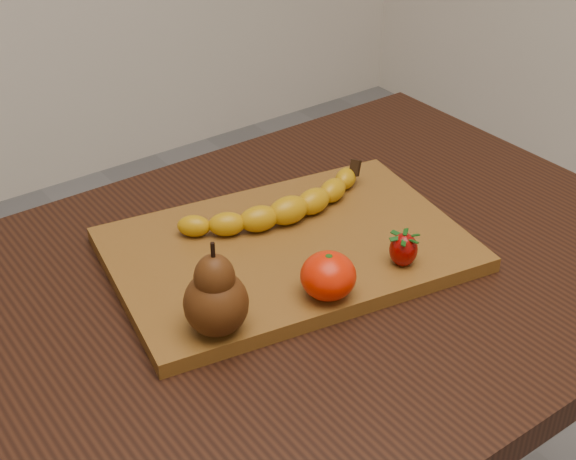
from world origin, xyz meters
TOP-DOWN VIEW (x-y plane):
  - table at (0.00, 0.00)m, footprint 1.00×0.70m
  - cutting_board at (0.01, 0.04)m, footprint 0.50×0.37m
  - banana at (0.04, 0.08)m, footprint 0.25×0.08m
  - pear at (-0.16, -0.06)m, footprint 0.09×0.09m
  - mandarin at (-0.02, -0.08)m, footprint 0.09×0.09m
  - strawberry at (0.10, -0.08)m, footprint 0.04×0.04m

SIDE VIEW (x-z plane):
  - table at x=0.00m, z-range 0.28..1.04m
  - cutting_board at x=0.01m, z-range 0.76..0.78m
  - banana at x=0.04m, z-range 0.78..0.82m
  - strawberry at x=0.10m, z-range 0.78..0.82m
  - mandarin at x=-0.02m, z-range 0.78..0.84m
  - pear at x=-0.16m, z-range 0.78..0.89m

